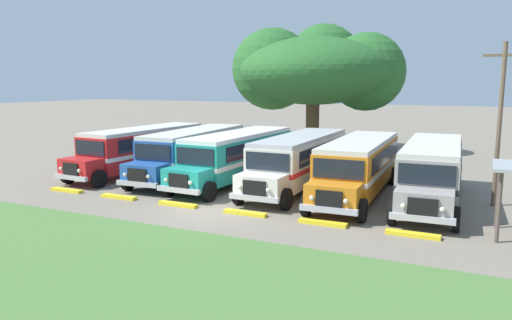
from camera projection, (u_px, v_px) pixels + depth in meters
The scene contains 16 objects.
ground_plane at pixel (208, 211), 21.69m from camera, with size 220.00×220.00×0.00m, color slate.
foreground_grass_strip at pixel (69, 275), 14.52m from camera, with size 80.00×10.66×0.01m, color #4C7538.
parked_bus_slot_0 at pixel (143, 147), 31.07m from camera, with size 3.19×10.91×2.82m.
parked_bus_slot_1 at pixel (193, 150), 29.68m from camera, with size 3.20×10.91×2.82m.
parked_bus_slot_2 at pixel (237, 154), 28.06m from camera, with size 2.96×10.88×2.82m.
parked_bus_slot_3 at pixel (299, 159), 26.54m from camera, with size 2.70×10.84×2.82m.
parked_bus_slot_4 at pixel (359, 164), 24.64m from camera, with size 2.98×10.88×2.82m.
parked_bus_slot_5 at pixel (432, 169), 23.39m from camera, with size 3.10×10.89×2.82m.
curb_wheelstop_0 at pixel (67, 190), 25.59m from camera, with size 2.00×0.36×0.15m, color yellow.
curb_wheelstop_1 at pixel (119, 197), 24.11m from camera, with size 2.00×0.36×0.15m, color yellow.
curb_wheelstop_2 at pixel (178, 204), 22.62m from camera, with size 2.00×0.36×0.15m, color yellow.
curb_wheelstop_3 at pixel (245, 213), 21.14m from camera, with size 2.00×0.36×0.15m, color yellow.
curb_wheelstop_4 at pixel (323, 223), 19.65m from camera, with size 2.00×0.36×0.15m, color yellow.
curb_wheelstop_5 at pixel (413, 234), 18.16m from camera, with size 2.00×0.36×0.15m, color yellow.
broad_shade_tree at pixel (316, 69), 39.04m from camera, with size 13.32×11.82×10.56m.
utility_pole at pixel (500, 120), 22.06m from camera, with size 1.80×0.20×7.50m.
Camera 1 is at (10.97, -18.10, 5.71)m, focal length 34.07 mm.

